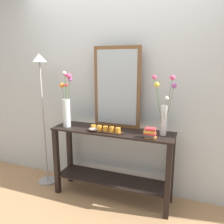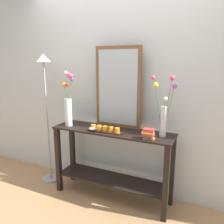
{
  "view_description": "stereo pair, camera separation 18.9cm",
  "coord_description": "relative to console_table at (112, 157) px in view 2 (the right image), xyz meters",
  "views": [
    {
      "loc": [
        0.89,
        -2.31,
        1.63
      ],
      "look_at": [
        0.0,
        0.0,
        1.06
      ],
      "focal_mm": 36.28,
      "sensor_mm": 36.0,
      "label": 1
    },
    {
      "loc": [
        1.06,
        -2.24,
        1.63
      ],
      "look_at": [
        0.0,
        0.0,
        1.06
      ],
      "focal_mm": 36.28,
      "sensor_mm": 36.0,
      "label": 2
    }
  ],
  "objects": [
    {
      "name": "book_stack",
      "position": [
        0.46,
        -0.12,
        0.39
      ],
      "size": [
        0.13,
        0.1,
        0.11
      ],
      "color": "orange",
      "rests_on": "console_table"
    },
    {
      "name": "tall_vase_left",
      "position": [
        -0.56,
        -0.05,
        0.58
      ],
      "size": [
        0.18,
        0.2,
        0.66
      ],
      "color": "silver",
      "rests_on": "console_table"
    },
    {
      "name": "decorative_bowl",
      "position": [
        -0.18,
        -0.11,
        0.36
      ],
      "size": [
        0.12,
        0.12,
        0.05
      ],
      "color": "#9E9389",
      "rests_on": "console_table"
    },
    {
      "name": "candle_tray",
      "position": [
        -0.04,
        -0.09,
        0.36
      ],
      "size": [
        0.39,
        0.09,
        0.07
      ],
      "color": "#382316",
      "rests_on": "console_table"
    },
    {
      "name": "vase_right",
      "position": [
        0.57,
        0.03,
        0.6
      ],
      "size": [
        0.22,
        0.25,
        0.64
      ],
      "color": "silver",
      "rests_on": "console_table"
    },
    {
      "name": "floor_lamp",
      "position": [
        -0.96,
        0.02,
        0.64
      ],
      "size": [
        0.24,
        0.24,
        1.71
      ],
      "color": "#9E9EA3",
      "rests_on": "ground"
    },
    {
      "name": "ground_plane",
      "position": [
        0.0,
        0.0,
        -0.53
      ],
      "size": [
        7.0,
        6.0,
        0.02
      ],
      "primitive_type": "cube",
      "color": "#A87F56"
    },
    {
      "name": "console_table",
      "position": [
        0.0,
        0.0,
        0.0
      ],
      "size": [
        1.42,
        0.38,
        0.85
      ],
      "color": "black",
      "rests_on": "ground"
    },
    {
      "name": "mirror_leaning",
      "position": [
        0.0,
        0.16,
        0.8
      ],
      "size": [
        0.56,
        0.03,
        0.94
      ],
      "color": "brown",
      "rests_on": "console_table"
    },
    {
      "name": "wall_back",
      "position": [
        0.0,
        0.31,
        0.83
      ],
      "size": [
        6.4,
        0.08,
        2.7
      ],
      "primitive_type": "cube",
      "color": "#B2BCC1",
      "rests_on": "ground"
    }
  ]
}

